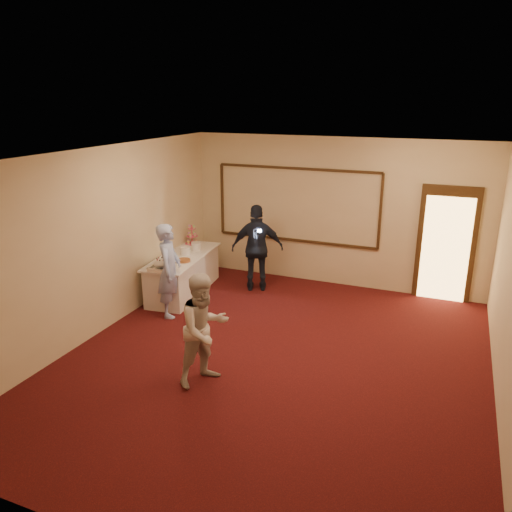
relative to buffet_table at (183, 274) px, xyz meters
The scene contains 14 objects.
floor 3.21m from the buffet_table, 35.57° to the right, with size 7.00×7.00×0.00m, color black.
room_walls 3.58m from the buffet_table, 35.57° to the right, with size 6.04×7.04×3.02m.
wall_molding 2.70m from the buffet_table, 42.05° to the left, with size 3.45×0.04×1.55m.
doorway 5.05m from the buffet_table, 18.65° to the left, with size 1.05×0.07×2.20m.
buffet_table is the anchor object (origin of this frame).
pavlova_tray 0.94m from the buffet_table, 85.88° to the right, with size 0.40×0.54×0.19m.
cupcake_stand 0.99m from the buffet_table, 105.96° to the left, with size 0.30×0.30×0.45m.
plate_stack_a 0.47m from the buffet_table, 75.24° to the left, with size 0.20×0.20×0.17m.
plate_stack_b 0.63m from the buffet_table, 79.32° to the left, with size 0.20×0.20×0.16m.
tart 0.58m from the buffet_table, 56.43° to the right, with size 0.28×0.28×0.06m.
man 1.15m from the buffet_table, 71.96° to the right, with size 0.61×0.40×1.67m, color #94A8E4.
woman 3.34m from the buffet_table, 54.81° to the right, with size 0.76×0.59×1.56m, color beige.
guest 1.55m from the buffet_table, 29.01° to the left, with size 1.02×0.42×1.74m, color black.
camera_flash 1.74m from the buffet_table, 23.27° to the left, with size 0.07×0.04×0.05m, color white.
Camera 1 is at (2.24, -6.17, 3.75)m, focal length 35.00 mm.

